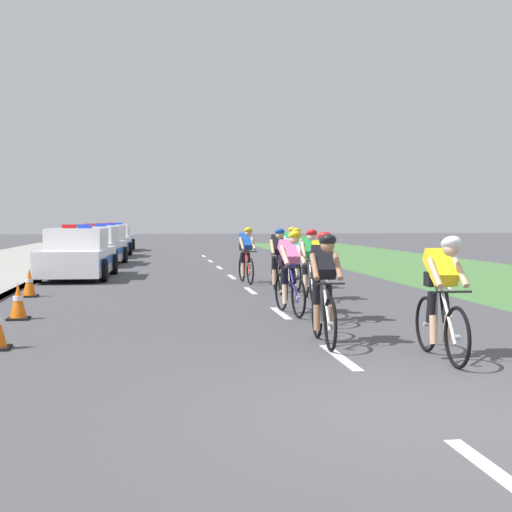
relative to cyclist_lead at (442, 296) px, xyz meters
name	(u,v)px	position (x,y,z in m)	size (l,w,h in m)	color
ground_plane	(416,414)	(-1.18, -2.14, -0.79)	(160.00, 160.00, 0.00)	#4C4C51
kerb_edge	(34,279)	(-6.86, 11.86, -0.72)	(0.16, 60.00, 0.13)	#9E9E99
grass_verge	(481,275)	(6.60, 11.86, -0.78)	(7.00, 60.00, 0.01)	#4C7F42
lane_markings_centre	(240,283)	(-1.18, 10.35, -0.78)	(0.14, 29.60, 0.01)	white
cyclist_lead	(442,296)	(0.00, 0.00, 0.00)	(0.43, 1.72, 1.56)	black
cyclist_second	(324,288)	(-1.18, 1.19, 0.00)	(0.43, 1.72, 1.56)	black
cyclist_third	(322,275)	(-0.69, 3.21, 0.00)	(0.45, 1.72, 1.56)	black
cyclist_fourth	(290,271)	(-1.05, 4.16, 0.00)	(0.45, 1.72, 1.56)	black
cyclist_fifth	(310,264)	(-0.20, 6.22, 0.00)	(0.44, 1.72, 1.56)	black
cyclist_sixth	(278,260)	(-0.60, 7.78, 0.00)	(0.43, 1.72, 1.56)	black
cyclist_seventh	(294,258)	(-0.05, 8.60, 0.00)	(0.42, 1.72, 1.56)	black
cyclist_eighth	(290,253)	(0.38, 11.13, 0.00)	(0.42, 1.72, 1.56)	black
cyclist_ninth	(246,254)	(-1.02, 10.32, 0.00)	(0.45, 1.72, 1.56)	black
police_car_nearest	(78,255)	(-5.73, 12.59, -0.11)	(2.15, 4.47, 1.59)	white
police_car_second	(96,247)	(-5.74, 18.49, -0.11)	(2.31, 4.55, 1.59)	silver
police_car_third	(107,242)	(-5.74, 24.24, -0.11)	(2.28, 4.53, 1.59)	white
police_car_furthest	(115,239)	(-5.73, 30.73, -0.11)	(2.12, 4.46, 1.59)	white
traffic_cone_near	(29,283)	(-6.26, 7.77, -0.48)	(0.36, 0.36, 0.64)	black
traffic_cone_far	(18,302)	(-5.81, 4.24, -0.48)	(0.36, 0.36, 0.64)	black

